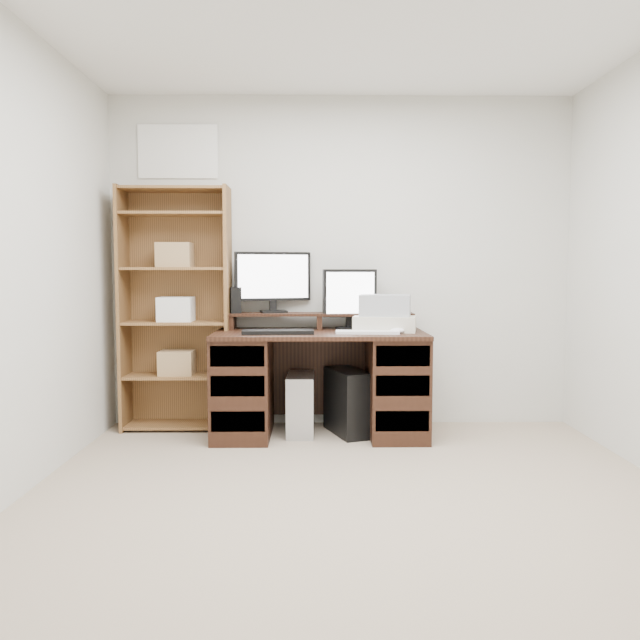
{
  "coord_description": "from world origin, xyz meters",
  "views": [
    {
      "loc": [
        -0.22,
        -2.79,
        1.19
      ],
      "look_at": [
        -0.17,
        1.43,
        0.85
      ],
      "focal_mm": 35.0,
      "sensor_mm": 36.0,
      "label": 1
    }
  ],
  "objects_px": {
    "monitor_wide": "(273,279)",
    "bookshelf": "(177,307)",
    "tower_silver": "(301,404)",
    "printer": "(385,323)",
    "tower_black": "(348,402)",
    "monitor_small": "(350,297)",
    "desk": "(320,381)"
  },
  "relations": [
    {
      "from": "monitor_wide",
      "to": "bookshelf",
      "type": "relative_size",
      "value": 0.31
    },
    {
      "from": "tower_silver",
      "to": "printer",
      "type": "bearing_deg",
      "value": 1.51
    },
    {
      "from": "tower_black",
      "to": "bookshelf",
      "type": "height_order",
      "value": "bookshelf"
    },
    {
      "from": "monitor_wide",
      "to": "monitor_small",
      "type": "distance_m",
      "value": 0.6
    },
    {
      "from": "desk",
      "to": "tower_silver",
      "type": "relative_size",
      "value": 3.45
    },
    {
      "from": "monitor_wide",
      "to": "bookshelf",
      "type": "xyz_separation_m",
      "value": [
        -0.72,
        -0.04,
        -0.21
      ]
    },
    {
      "from": "tower_black",
      "to": "desk",
      "type": "bearing_deg",
      "value": 168.07
    },
    {
      "from": "desk",
      "to": "printer",
      "type": "distance_m",
      "value": 0.63
    },
    {
      "from": "monitor_small",
      "to": "printer",
      "type": "xyz_separation_m",
      "value": [
        0.25,
        -0.13,
        -0.19
      ]
    },
    {
      "from": "desk",
      "to": "monitor_wide",
      "type": "bearing_deg",
      "value": 143.72
    },
    {
      "from": "desk",
      "to": "tower_silver",
      "type": "xyz_separation_m",
      "value": [
        -0.14,
        0.04,
        -0.17
      ]
    },
    {
      "from": "monitor_wide",
      "to": "tower_black",
      "type": "bearing_deg",
      "value": -37.3
    },
    {
      "from": "monitor_small",
      "to": "tower_silver",
      "type": "height_order",
      "value": "monitor_small"
    },
    {
      "from": "tower_silver",
      "to": "bookshelf",
      "type": "height_order",
      "value": "bookshelf"
    },
    {
      "from": "monitor_wide",
      "to": "tower_silver",
      "type": "height_order",
      "value": "monitor_wide"
    },
    {
      "from": "tower_silver",
      "to": "bookshelf",
      "type": "xyz_separation_m",
      "value": [
        -0.93,
        0.17,
        0.7
      ]
    },
    {
      "from": "tower_silver",
      "to": "bookshelf",
      "type": "bearing_deg",
      "value": 170.21
    },
    {
      "from": "tower_black",
      "to": "tower_silver",
      "type": "bearing_deg",
      "value": 158.64
    },
    {
      "from": "tower_silver",
      "to": "bookshelf",
      "type": "distance_m",
      "value": 1.17
    },
    {
      "from": "desk",
      "to": "bookshelf",
      "type": "distance_m",
      "value": 1.21
    },
    {
      "from": "tower_silver",
      "to": "tower_black",
      "type": "height_order",
      "value": "tower_black"
    },
    {
      "from": "tower_black",
      "to": "monitor_small",
      "type": "bearing_deg",
      "value": 61.82
    },
    {
      "from": "bookshelf",
      "to": "printer",
      "type": "bearing_deg",
      "value": -6.21
    },
    {
      "from": "tower_black",
      "to": "bookshelf",
      "type": "relative_size",
      "value": 0.28
    },
    {
      "from": "tower_silver",
      "to": "tower_black",
      "type": "xyz_separation_m",
      "value": [
        0.34,
        -0.01,
        0.02
      ]
    },
    {
      "from": "printer",
      "to": "tower_silver",
      "type": "relative_size",
      "value": 1.01
    },
    {
      "from": "bookshelf",
      "to": "tower_silver",
      "type": "bearing_deg",
      "value": -10.66
    },
    {
      "from": "printer",
      "to": "tower_silver",
      "type": "bearing_deg",
      "value": -168.63
    },
    {
      "from": "printer",
      "to": "bookshelf",
      "type": "height_order",
      "value": "bookshelf"
    },
    {
      "from": "desk",
      "to": "monitor_wide",
      "type": "distance_m",
      "value": 0.85
    },
    {
      "from": "bookshelf",
      "to": "monitor_small",
      "type": "bearing_deg",
      "value": -1.81
    },
    {
      "from": "desk",
      "to": "monitor_small",
      "type": "bearing_deg",
      "value": 37.3
    }
  ]
}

